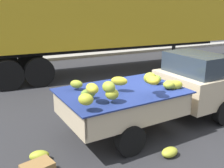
{
  "coord_description": "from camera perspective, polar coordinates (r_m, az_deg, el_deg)",
  "views": [
    {
      "loc": [
        -3.77,
        -5.02,
        2.89
      ],
      "look_at": [
        -1.4,
        -0.14,
        1.24
      ],
      "focal_mm": 41.56,
      "sensor_mm": 36.0,
      "label": 1
    }
  ],
  "objects": [
    {
      "name": "pickup_truck",
      "position": [
        6.96,
        15.39,
        -0.48
      ],
      "size": [
        4.9,
        2.16,
        1.7
      ],
      "rotation": [
        0.0,
        0.0,
        0.08
      ],
      "color": "#CCB793",
      "rests_on": "ground"
    },
    {
      "name": "fallen_banana_bunch_near_tailgate",
      "position": [
        5.39,
        -15.7,
        -14.96
      ],
      "size": [
        0.43,
        0.33,
        0.21
      ],
      "primitive_type": "ellipsoid",
      "rotation": [
        0.0,
        0.0,
        2.87
      ],
      "color": "#9EA72C",
      "rests_on": "ground"
    },
    {
      "name": "semi_trailer",
      "position": [
        11.76,
        0.35,
        15.22
      ],
      "size": [
        12.07,
        2.92,
        3.95
      ],
      "rotation": [
        0.0,
        0.0,
        -0.03
      ],
      "color": "gold",
      "rests_on": "ground"
    },
    {
      "name": "ground",
      "position": [
        6.91,
        10.06,
        -8.09
      ],
      "size": [
        220.0,
        220.0,
        0.0
      ],
      "primitive_type": "plane",
      "color": "#28282B"
    },
    {
      "name": "curb_strip",
      "position": [
        14.96,
        -10.89,
        5.8
      ],
      "size": [
        80.0,
        0.8,
        0.16
      ],
      "primitive_type": "cube",
      "color": "gray",
      "rests_on": "ground"
    },
    {
      "name": "fallen_banana_bunch_by_wheel",
      "position": [
        5.45,
        12.57,
        -14.43
      ],
      "size": [
        0.4,
        0.29,
        0.19
      ],
      "primitive_type": "ellipsoid",
      "rotation": [
        0.0,
        0.0,
        3.27
      ],
      "color": "#ADB230",
      "rests_on": "ground"
    }
  ]
}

